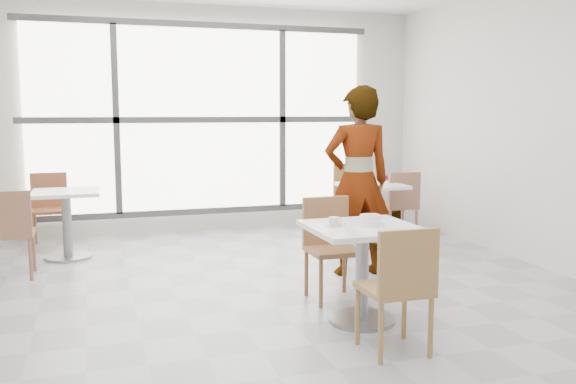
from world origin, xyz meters
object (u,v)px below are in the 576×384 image
object	(u,v)px
person	(357,181)
bg_table_right	(372,206)
bg_table_left	(67,215)
bg_chair_right_near	(400,201)
chair_far	(330,241)
oatmeal_bowl	(370,220)
bg_chair_left_near	(10,228)
bg_chair_left_far	(49,204)
bg_chair_right_far	(350,190)
main_table	(362,255)
plant_right	(389,203)
coffee_cup	(335,222)
chair_near	(400,282)

from	to	relation	value
person	bg_table_right	bearing A→B (deg)	-118.68
bg_table_left	bg_chair_right_near	world-z (taller)	bg_chair_right_near
chair_far	oatmeal_bowl	world-z (taller)	chair_far
oatmeal_bowl	person	world-z (taller)	person
person	bg_chair_left_near	world-z (taller)	person
bg_chair_left_near	bg_chair_left_far	bearing A→B (deg)	-99.54
bg_chair_right_near	bg_chair_right_far	xyz separation A→B (m)	(-0.16, 1.19, 0.00)
main_table	plant_right	world-z (taller)	plant_right
oatmeal_bowl	bg_chair_right_near	size ratio (longest dim) A/B	0.24
chair_far	bg_chair_left_near	bearing A→B (deg)	151.67
person	bg_table_left	xyz separation A→B (m)	(-2.76, 1.57, -0.44)
chair_far	oatmeal_bowl	bearing A→B (deg)	-84.81
coffee_cup	bg_chair_left_far	bearing A→B (deg)	121.60
bg_chair_left_near	bg_chair_right_far	distance (m)	4.56
bg_chair_right_far	bg_table_left	bearing A→B (deg)	-166.48
oatmeal_bowl	plant_right	size ratio (longest dim) A/B	0.27
oatmeal_bowl	bg_chair_right_far	bearing A→B (deg)	68.75
oatmeal_bowl	bg_chair_left_near	bearing A→B (deg)	142.38
chair_far	bg_chair_left_near	distance (m)	3.08
bg_chair_left_far	bg_table_right	bearing A→B (deg)	-18.51
chair_near	bg_chair_right_far	size ratio (longest dim) A/B	1.00
main_table	chair_near	xyz separation A→B (m)	(-0.05, -0.69, -0.02)
main_table	plant_right	xyz separation A→B (m)	(1.84, 3.18, -0.14)
bg_chair_left_far	bg_chair_right_far	bearing A→B (deg)	1.52
bg_chair_right_far	chair_near	bearing A→B (deg)	-109.43
coffee_cup	bg_table_right	size ratio (longest dim) A/B	0.21
chair_near	bg_chair_left_near	world-z (taller)	same
oatmeal_bowl	bg_chair_left_far	xyz separation A→B (m)	(-2.51, 3.69, -0.29)
chair_near	bg_table_right	distance (m)	3.39
plant_right	oatmeal_bowl	bearing A→B (deg)	-119.14
coffee_cup	main_table	bearing A→B (deg)	-13.10
plant_right	bg_chair_right_far	bearing A→B (deg)	116.43
bg_chair_right_far	bg_chair_left_near	bearing A→B (deg)	-158.58
bg_chair_left_far	plant_right	bearing A→B (deg)	-6.68
main_table	bg_table_left	size ratio (longest dim) A/B	1.07
chair_near	bg_table_right	xyz separation A→B (m)	(1.28, 3.14, -0.01)
oatmeal_bowl	bg_chair_right_near	world-z (taller)	bg_chair_right_near
oatmeal_bowl	bg_chair_left_near	xyz separation A→B (m)	(-2.77, 2.13, -0.29)
oatmeal_bowl	plant_right	world-z (taller)	oatmeal_bowl
chair_near	bg_table_right	size ratio (longest dim) A/B	1.16
chair_far	bg_chair_left_far	distance (m)	3.89
plant_right	chair_near	bearing A→B (deg)	-115.92
bg_table_right	plant_right	bearing A→B (deg)	50.69
bg_table_right	plant_right	xyz separation A→B (m)	(0.60, 0.73, -0.10)
main_table	chair_far	world-z (taller)	chair_far
person	bg_table_left	size ratio (longest dim) A/B	2.48
bg_table_left	bg_chair_left_near	size ratio (longest dim) A/B	0.86
bg_chair_left_near	person	bearing A→B (deg)	166.06
bg_chair_left_near	bg_chair_left_far	world-z (taller)	same
bg_table_left	bg_table_right	distance (m)	3.49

